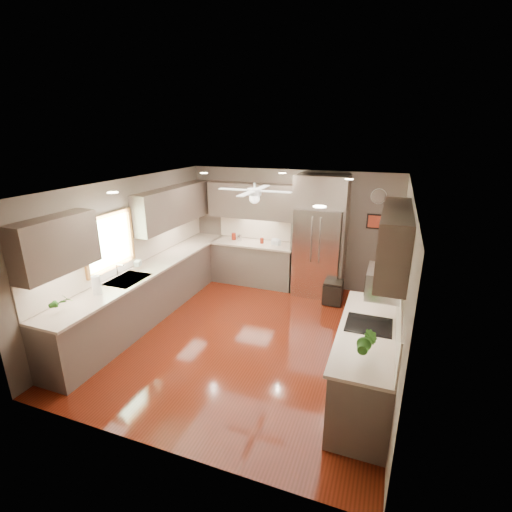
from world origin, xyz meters
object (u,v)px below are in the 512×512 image
Objects in this scene: canister_d at (262,241)px; paper_towel at (97,285)px; canister_b at (239,238)px; potted_plant_left at (62,302)px; canister_a at (234,236)px; potted_plant_right at (367,343)px; refrigerator at (319,238)px; soap_bottle at (139,263)px; stool at (333,292)px; microwave at (384,282)px; bowl at (276,244)px.

paper_towel is (-1.42, -3.34, 0.08)m from canister_d.
potted_plant_left is (-0.88, -3.98, 0.09)m from canister_b.
canister_a is 0.42× the size of potted_plant_right.
paper_towel is at bearing -128.94° from refrigerator.
canister_a is 0.47× the size of paper_towel.
canister_b is at bearing 66.07° from soap_bottle.
soap_bottle is 0.66× the size of paper_towel.
canister_b is at bearing 167.58° from stool.
canister_b is 0.06× the size of refrigerator.
potted_plant_left is 4.19m from microwave.
canister_b is 2.37m from stool.
microwave is (3.25, -2.78, 0.46)m from canister_a.
canister_b is 1.23× the size of canister_d.
canister_a is 3.45m from paper_towel.
refrigerator is 4.45× the size of microwave.
bowl reaches higher than stool.
canister_a is 0.63× the size of bowl.
canister_a is 2.52m from stool.
microwave reaches higher than canister_d.
canister_d is at bearing 177.98° from refrigerator.
microwave is at bearing -46.93° from canister_d.
microwave is (3.98, 1.23, 0.38)m from potted_plant_left.
potted_plant_right is (3.00, -3.64, 0.11)m from canister_b.
canister_a is 0.47× the size of potted_plant_left.
bowl is 0.10× the size of refrigerator.
potted_plant_left reaches higher than canister_a.
stool is at bearing -12.37° from canister_a.
canister_b reaches higher than canister_d.
paper_towel is (-3.07, -2.86, 0.84)m from stool.
canister_a reaches higher than canister_d.
canister_a is at bearing 177.27° from canister_d.
potted_plant_right reaches higher than bowl.
microwave reaches higher than canister_b.
canister_b is (0.15, -0.03, -0.01)m from canister_a.
potted_plant_left reaches higher than bowl.
canister_d is at bearing -0.11° from canister_b.
soap_bottle is 0.66× the size of potted_plant_left.
canister_a is at bearing 167.63° from stool.
canister_b is at bearing 178.54° from refrigerator.
canister_b is 0.41× the size of potted_plant_right.
potted_plant_right reaches higher than canister_d.
canister_d is 3.63m from paper_towel.
potted_plant_right is 4.20m from bowl.
soap_bottle is 0.59× the size of potted_plant_right.
stool is (3.17, 1.75, -0.81)m from soap_bottle.
canister_b reaches higher than stool.
canister_a is 4.30m from microwave.
bowl is (1.73, 3.95, -0.13)m from potted_plant_left.
stool is (2.18, -0.48, -0.77)m from canister_b.
potted_plant_right is at bearing -4.37° from paper_towel.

